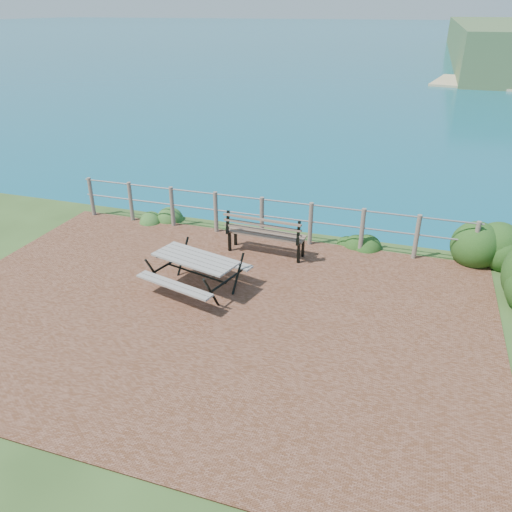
% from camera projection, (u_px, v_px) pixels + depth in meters
% --- Properties ---
extents(ground, '(10.00, 7.00, 0.12)m').
position_uv_depth(ground, '(205.00, 312.00, 8.93)').
color(ground, brown).
rests_on(ground, ground).
extents(ocean, '(1200.00, 1200.00, 0.00)m').
position_uv_depth(ocean, '(427.00, 22.00, 178.82)').
color(ocean, '#136E77').
rests_on(ocean, ground).
extents(safety_railing, '(9.40, 0.10, 1.00)m').
position_uv_depth(safety_railing, '(262.00, 216.00, 11.51)').
color(safety_railing, '#6B5B4C').
rests_on(safety_railing, ground).
extents(picnic_table, '(1.74, 1.38, 0.69)m').
position_uv_depth(picnic_table, '(196.00, 270.00, 9.41)').
color(picnic_table, gray).
rests_on(picnic_table, ground).
extents(park_bench, '(1.75, 0.53, 0.97)m').
position_uv_depth(park_bench, '(266.00, 228.00, 10.73)').
color(park_bench, brown).
rests_on(park_bench, ground).
extents(shrub_right_edge, '(1.16, 1.16, 1.65)m').
position_uv_depth(shrub_right_edge, '(489.00, 265.00, 10.53)').
color(shrub_right_edge, '#1B4415').
rests_on(shrub_right_edge, ground).
extents(shrub_lip_west, '(0.84, 0.84, 0.61)m').
position_uv_depth(shrub_lip_west, '(160.00, 220.00, 12.79)').
color(shrub_lip_west, '#21541F').
rests_on(shrub_lip_west, ground).
extents(shrub_lip_east, '(0.80, 0.80, 0.55)m').
position_uv_depth(shrub_lip_east, '(358.00, 243.00, 11.50)').
color(shrub_lip_east, '#1B4415').
rests_on(shrub_lip_east, ground).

